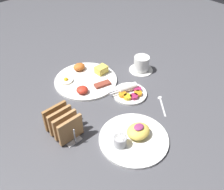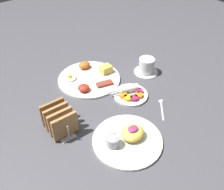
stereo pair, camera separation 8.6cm
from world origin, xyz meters
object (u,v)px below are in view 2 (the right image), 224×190
at_px(plate_breakfast, 89,78).
at_px(coffee_cup, 146,66).
at_px(plate_condiments, 130,94).
at_px(toast_rack, 59,120).
at_px(plate_foreground, 127,138).

xyz_separation_m(plate_breakfast, coffee_cup, (0.26, -0.12, 0.03)).
relative_size(plate_breakfast, plate_condiments, 1.84).
bearing_deg(coffee_cup, toast_rack, -171.01).
bearing_deg(toast_rack, plate_condiments, -1.95).
bearing_deg(plate_breakfast, plate_condiments, -69.68).
height_order(plate_breakfast, plate_condiments, plate_breakfast).
bearing_deg(plate_breakfast, toast_rack, -142.43).
relative_size(plate_foreground, coffee_cup, 2.16).
xyz_separation_m(plate_foreground, toast_rack, (-0.17, 0.20, 0.03)).
distance_m(plate_condiments, plate_foreground, 0.26).
height_order(plate_foreground, toast_rack, toast_rack).
xyz_separation_m(plate_condiments, plate_foreground, (-0.18, -0.19, 0.00)).
bearing_deg(toast_rack, plate_foreground, -50.35).
height_order(toast_rack, coffee_cup, toast_rack).
distance_m(plate_foreground, toast_rack, 0.27).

